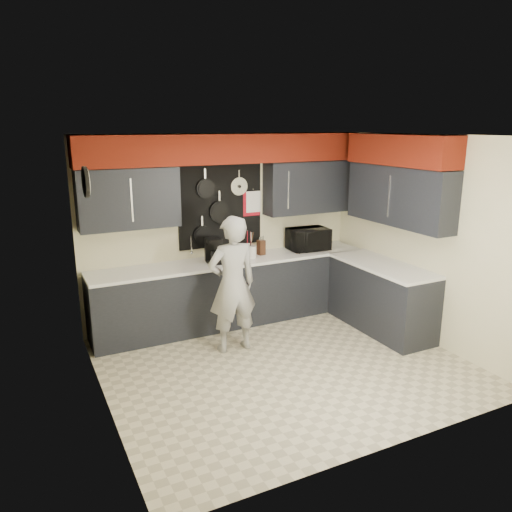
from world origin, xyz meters
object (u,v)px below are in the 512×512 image
utensil_crock (252,252)px  person (232,285)px  knife_block (261,247)px  microwave (308,239)px  coffee_maker (213,250)px

utensil_crock → person: size_ratio=0.10×
knife_block → person: size_ratio=0.12×
microwave → utensil_crock: bearing=-174.9°
person → coffee_maker: bearing=-94.0°
coffee_maker → person: size_ratio=0.20×
knife_block → utensil_crock: 0.21m
knife_block → person: person is taller
person → microwave: bearing=-152.4°
utensil_crock → coffee_maker: (-0.58, -0.02, 0.09)m
utensil_crock → coffee_maker: coffee_maker is taller
coffee_maker → person: (-0.06, -0.76, -0.25)m
knife_block → utensil_crock: (-0.19, -0.09, -0.02)m
coffee_maker → microwave: bearing=8.4°
microwave → knife_block: microwave is taller
knife_block → microwave: bearing=-12.5°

